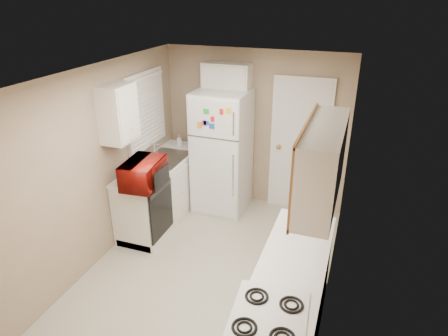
% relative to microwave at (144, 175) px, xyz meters
% --- Properties ---
extents(floor, '(3.80, 3.80, 0.00)m').
position_rel_microwave_xyz_m(floor, '(0.95, -0.18, -1.05)').
color(floor, beige).
rests_on(floor, ground).
extents(ceiling, '(3.80, 3.80, 0.00)m').
position_rel_microwave_xyz_m(ceiling, '(0.95, -0.18, 1.35)').
color(ceiling, white).
rests_on(ceiling, floor).
extents(wall_left, '(3.80, 3.80, 0.00)m').
position_rel_microwave_xyz_m(wall_left, '(-0.45, -0.18, 0.15)').
color(wall_left, tan).
rests_on(wall_left, floor).
extents(wall_right, '(3.80, 3.80, 0.00)m').
position_rel_microwave_xyz_m(wall_right, '(2.35, -0.18, 0.15)').
color(wall_right, tan).
rests_on(wall_right, floor).
extents(wall_back, '(2.80, 2.80, 0.00)m').
position_rel_microwave_xyz_m(wall_back, '(0.95, 1.72, 0.15)').
color(wall_back, tan).
rests_on(wall_back, floor).
extents(wall_front, '(2.80, 2.80, 0.00)m').
position_rel_microwave_xyz_m(wall_front, '(0.95, -2.08, 0.15)').
color(wall_front, tan).
rests_on(wall_front, floor).
extents(left_counter, '(0.60, 1.80, 0.90)m').
position_rel_microwave_xyz_m(left_counter, '(-0.15, 0.72, -0.60)').
color(left_counter, silver).
rests_on(left_counter, floor).
extents(dishwasher, '(0.03, 0.58, 0.72)m').
position_rel_microwave_xyz_m(dishwasher, '(0.14, 0.12, -0.56)').
color(dishwasher, black).
rests_on(dishwasher, floor).
extents(sink, '(0.54, 0.74, 0.16)m').
position_rel_microwave_xyz_m(sink, '(-0.15, 0.87, -0.19)').
color(sink, gray).
rests_on(sink, left_counter).
extents(microwave, '(0.63, 0.39, 0.40)m').
position_rel_microwave_xyz_m(microwave, '(0.00, 0.00, 0.00)').
color(microwave, maroon).
rests_on(microwave, left_counter).
extents(soap_bottle, '(0.10, 0.10, 0.16)m').
position_rel_microwave_xyz_m(soap_bottle, '(-0.20, 1.44, -0.05)').
color(soap_bottle, white).
rests_on(soap_bottle, left_counter).
extents(window_blinds, '(0.10, 0.98, 1.08)m').
position_rel_microwave_xyz_m(window_blinds, '(-0.41, 0.87, 0.55)').
color(window_blinds, silver).
rests_on(window_blinds, wall_left).
extents(upper_cabinet_left, '(0.30, 0.45, 0.70)m').
position_rel_microwave_xyz_m(upper_cabinet_left, '(-0.30, 0.04, 0.75)').
color(upper_cabinet_left, silver).
rests_on(upper_cabinet_left, wall_left).
extents(refrigerator, '(0.77, 0.75, 1.85)m').
position_rel_microwave_xyz_m(refrigerator, '(0.56, 1.33, -0.12)').
color(refrigerator, silver).
rests_on(refrigerator, floor).
extents(cabinet_over_fridge, '(0.70, 0.30, 0.40)m').
position_rel_microwave_xyz_m(cabinet_over_fridge, '(0.55, 1.57, 0.95)').
color(cabinet_over_fridge, silver).
rests_on(cabinet_over_fridge, wall_back).
extents(interior_door, '(0.86, 0.06, 2.08)m').
position_rel_microwave_xyz_m(interior_door, '(1.65, 1.68, -0.03)').
color(interior_door, silver).
rests_on(interior_door, floor).
extents(right_counter, '(0.60, 2.00, 0.90)m').
position_rel_microwave_xyz_m(right_counter, '(2.05, -0.98, -0.60)').
color(right_counter, silver).
rests_on(right_counter, floor).
extents(upper_cabinet_right, '(0.30, 1.20, 0.70)m').
position_rel_microwave_xyz_m(upper_cabinet_right, '(2.20, -0.68, 0.75)').
color(upper_cabinet_right, silver).
rests_on(upper_cabinet_right, wall_right).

